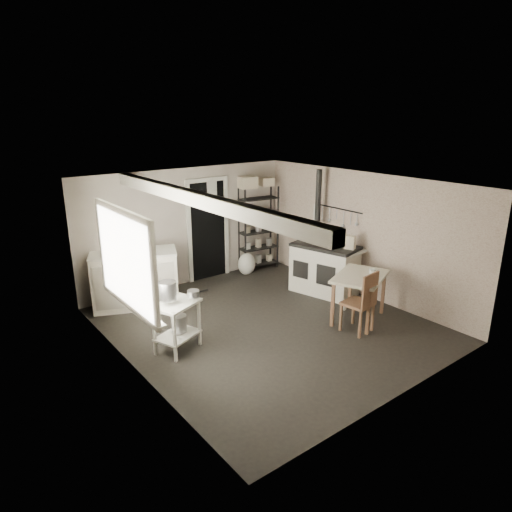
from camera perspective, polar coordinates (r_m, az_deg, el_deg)
floor at (r=7.53m, az=1.41°, el=-8.56°), size 5.00×5.00×0.00m
ceiling at (r=6.83m, az=1.56°, el=9.03°), size 5.00×5.00×0.00m
wall_back at (r=9.09m, az=-8.53°, el=3.63°), size 4.50×0.02×2.30m
wall_front at (r=5.52m, az=18.21°, el=-6.49°), size 4.50×0.02×2.30m
wall_left at (r=6.01m, az=-15.43°, el=-4.21°), size 0.02×5.00×2.30m
wall_right at (r=8.64m, az=13.15°, el=2.61°), size 0.02×5.00×2.30m
window at (r=6.08m, az=-16.18°, el=-0.52°), size 0.12×1.76×1.28m
doorway at (r=9.33m, az=-5.99°, el=3.13°), size 0.96×0.10×2.08m
ceiling_beam at (r=6.17m, az=-7.18°, el=7.02°), size 0.18×5.00×0.18m
wallpaper_panel at (r=8.63m, az=13.11°, el=2.60°), size 0.01×5.00×2.30m
utensil_rail at (r=8.88m, az=10.09°, el=5.86°), size 0.06×1.20×0.44m
prep_table at (r=6.71m, az=-9.83°, el=-8.46°), size 0.77×0.67×0.74m
stockpot at (r=6.47m, az=-10.98°, el=-4.30°), size 0.33×0.33×0.27m
saucepan at (r=6.56m, az=-7.85°, el=-4.67°), size 0.21×0.21×0.10m
bucket at (r=6.78m, az=-9.62°, el=-8.30°), size 0.25×0.25×0.25m
base_cabinets at (r=8.34m, az=-14.85°, el=-3.06°), size 1.66×1.21×1.00m
mixing_bowl at (r=8.21m, az=-14.79°, el=0.28°), size 0.35×0.35×0.07m
counter_cup at (r=8.00m, az=-17.55°, el=-0.34°), size 0.13×0.13×0.09m
shelf_rack at (r=9.85m, az=0.30°, el=3.71°), size 0.89×0.43×1.80m
shelf_jar at (r=9.54m, az=-1.31°, el=5.80°), size 0.10×0.11×0.19m
storage_box_a at (r=9.52m, az=-1.08°, el=9.71°), size 0.40×0.37×0.24m
storage_box_b at (r=9.81m, az=1.31°, el=9.83°), size 0.32×0.31×0.17m
stove at (r=8.74m, az=8.53°, el=-1.82°), size 0.94×1.33×0.95m
stovepipe at (r=8.93m, az=7.75°, el=6.29°), size 0.15×0.15×1.52m
side_ledge at (r=8.61m, az=11.73°, el=-2.38°), size 0.62×0.40×0.90m
oats_box at (r=8.39m, az=11.59°, el=1.28°), size 0.19×0.23×0.30m
work_table at (r=7.74m, az=12.72°, el=-5.18°), size 1.23×1.07×0.78m
table_cup at (r=7.64m, az=14.28°, el=-2.12°), size 0.13×0.13×0.10m
chair at (r=7.30m, az=12.60°, el=-5.67°), size 0.47×0.48×1.01m
flour_sack at (r=9.65m, az=-1.17°, el=-0.99°), size 0.43×0.38×0.47m
floor_crock at (r=8.19m, az=10.87°, el=-6.05°), size 0.14×0.14×0.14m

